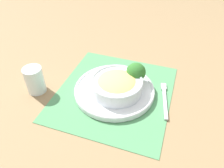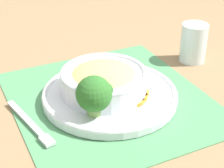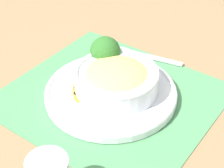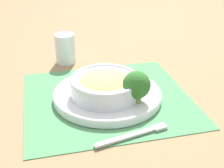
% 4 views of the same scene
% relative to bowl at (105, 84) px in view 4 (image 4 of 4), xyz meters
% --- Properties ---
extents(ground_plane, '(4.00, 4.00, 0.00)m').
position_rel_bowl_xyz_m(ground_plane, '(-0.01, 0.01, -0.05)').
color(ground_plane, '#8C704C').
extents(placemat, '(0.47, 0.50, 0.00)m').
position_rel_bowl_xyz_m(placemat, '(-0.01, 0.01, -0.05)').
color(placemat, '#4C8C59').
rests_on(placemat, ground_plane).
extents(plate, '(0.30, 0.30, 0.02)m').
position_rel_bowl_xyz_m(plate, '(-0.01, 0.01, -0.04)').
color(plate, silver).
rests_on(plate, placemat).
extents(bowl, '(0.19, 0.19, 0.06)m').
position_rel_bowl_xyz_m(bowl, '(0.00, 0.00, 0.00)').
color(bowl, silver).
rests_on(bowl, plate).
extents(broccoli_floret, '(0.07, 0.07, 0.08)m').
position_rel_bowl_xyz_m(broccoli_floret, '(0.06, 0.06, 0.02)').
color(broccoli_floret, '#759E51').
rests_on(broccoli_floret, plate).
extents(carrot_slice_near, '(0.05, 0.05, 0.01)m').
position_rel_bowl_xyz_m(carrot_slice_near, '(-0.03, 0.07, -0.03)').
color(carrot_slice_near, orange).
rests_on(carrot_slice_near, plate).
extents(carrot_slice_middle, '(0.05, 0.05, 0.01)m').
position_rel_bowl_xyz_m(carrot_slice_middle, '(-0.05, 0.06, -0.03)').
color(carrot_slice_middle, orange).
rests_on(carrot_slice_middle, plate).
extents(carrot_slice_far, '(0.05, 0.05, 0.01)m').
position_rel_bowl_xyz_m(carrot_slice_far, '(-0.06, 0.05, -0.03)').
color(carrot_slice_far, orange).
rests_on(carrot_slice_far, plate).
extents(water_glass, '(0.07, 0.07, 0.10)m').
position_rel_bowl_xyz_m(water_glass, '(-0.30, -0.04, -0.01)').
color(water_glass, silver).
rests_on(water_glass, ground_plane).
extents(fork, '(0.03, 0.18, 0.01)m').
position_rel_bowl_xyz_m(fork, '(0.18, 0.02, -0.04)').
color(fork, silver).
rests_on(fork, placemat).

